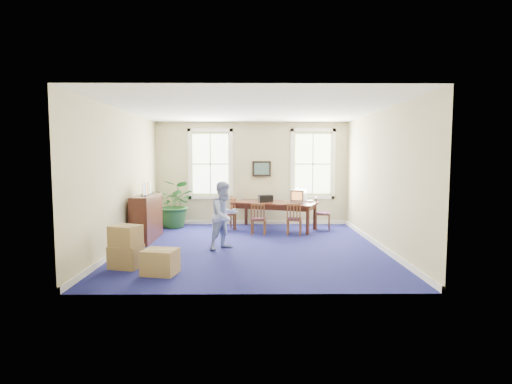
{
  "coord_description": "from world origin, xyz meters",
  "views": [
    {
      "loc": [
        0.01,
        -9.25,
        2.11
      ],
      "look_at": [
        0.1,
        0.6,
        1.25
      ],
      "focal_mm": 28.0,
      "sensor_mm": 36.0,
      "label": 1
    }
  ],
  "objects_px": {
    "crt_tv": "(299,196)",
    "potted_plant": "(176,204)",
    "chair_near_left": "(259,219)",
    "credenza": "(147,217)",
    "cardboard_boxes": "(139,244)",
    "man": "(225,215)",
    "conference_table": "(275,216)"
  },
  "relations": [
    {
      "from": "crt_tv",
      "to": "cardboard_boxes",
      "type": "relative_size",
      "value": 0.29
    },
    {
      "from": "credenza",
      "to": "potted_plant",
      "type": "distance_m",
      "value": 1.88
    },
    {
      "from": "man",
      "to": "cardboard_boxes",
      "type": "relative_size",
      "value": 1.04
    },
    {
      "from": "crt_tv",
      "to": "chair_near_left",
      "type": "relative_size",
      "value": 0.49
    },
    {
      "from": "potted_plant",
      "to": "cardboard_boxes",
      "type": "height_order",
      "value": "potted_plant"
    },
    {
      "from": "chair_near_left",
      "to": "cardboard_boxes",
      "type": "distance_m",
      "value": 3.9
    },
    {
      "from": "potted_plant",
      "to": "cardboard_boxes",
      "type": "xyz_separation_m",
      "value": [
        0.1,
        -4.29,
        -0.29
      ]
    },
    {
      "from": "crt_tv",
      "to": "man",
      "type": "xyz_separation_m",
      "value": [
        -1.99,
        -2.52,
        -0.21
      ]
    },
    {
      "from": "conference_table",
      "to": "chair_near_left",
      "type": "height_order",
      "value": "chair_near_left"
    },
    {
      "from": "man",
      "to": "potted_plant",
      "type": "bearing_deg",
      "value": 74.6
    },
    {
      "from": "crt_tv",
      "to": "credenza",
      "type": "distance_m",
      "value": 4.34
    },
    {
      "from": "man",
      "to": "cardboard_boxes",
      "type": "xyz_separation_m",
      "value": [
        -1.57,
        -1.44,
        -0.35
      ]
    },
    {
      "from": "credenza",
      "to": "potted_plant",
      "type": "height_order",
      "value": "potted_plant"
    },
    {
      "from": "crt_tv",
      "to": "cardboard_boxes",
      "type": "height_order",
      "value": "crt_tv"
    },
    {
      "from": "man",
      "to": "potted_plant",
      "type": "height_order",
      "value": "man"
    },
    {
      "from": "crt_tv",
      "to": "potted_plant",
      "type": "xyz_separation_m",
      "value": [
        -3.66,
        0.33,
        -0.27
      ]
    },
    {
      "from": "credenza",
      "to": "conference_table",
      "type": "bearing_deg",
      "value": 24.41
    },
    {
      "from": "conference_table",
      "to": "chair_near_left",
      "type": "distance_m",
      "value": 0.95
    },
    {
      "from": "credenza",
      "to": "potted_plant",
      "type": "bearing_deg",
      "value": 79.1
    },
    {
      "from": "chair_near_left",
      "to": "cardboard_boxes",
      "type": "xyz_separation_m",
      "value": [
        -2.37,
        -3.1,
        -0.01
      ]
    },
    {
      "from": "conference_table",
      "to": "man",
      "type": "relative_size",
      "value": 1.53
    },
    {
      "from": "crt_tv",
      "to": "cardboard_boxes",
      "type": "xyz_separation_m",
      "value": [
        -3.56,
        -3.96,
        -0.56
      ]
    },
    {
      "from": "crt_tv",
      "to": "man",
      "type": "bearing_deg",
      "value": -106.05
    },
    {
      "from": "conference_table",
      "to": "credenza",
      "type": "xyz_separation_m",
      "value": [
        -3.34,
        -1.46,
        0.2
      ]
    },
    {
      "from": "conference_table",
      "to": "cardboard_boxes",
      "type": "relative_size",
      "value": 1.58
    },
    {
      "from": "man",
      "to": "cardboard_boxes",
      "type": "height_order",
      "value": "man"
    },
    {
      "from": "crt_tv",
      "to": "potted_plant",
      "type": "height_order",
      "value": "potted_plant"
    },
    {
      "from": "credenza",
      "to": "cardboard_boxes",
      "type": "height_order",
      "value": "credenza"
    },
    {
      "from": "conference_table",
      "to": "cardboard_boxes",
      "type": "height_order",
      "value": "cardboard_boxes"
    },
    {
      "from": "crt_tv",
      "to": "conference_table",
      "type": "bearing_deg",
      "value": -153.34
    },
    {
      "from": "conference_table",
      "to": "potted_plant",
      "type": "distance_m",
      "value": 3.0
    },
    {
      "from": "potted_plant",
      "to": "man",
      "type": "bearing_deg",
      "value": -59.6
    }
  ]
}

